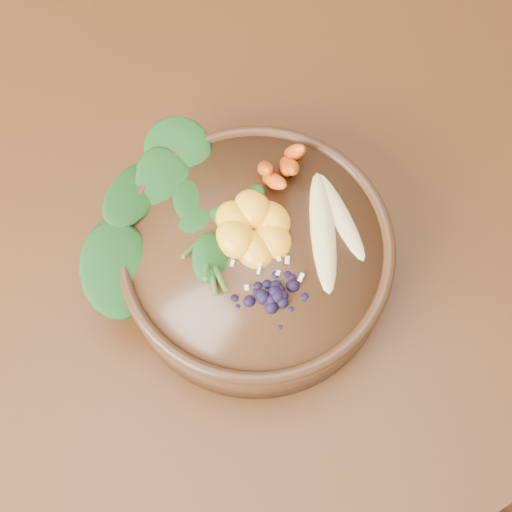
{
  "coord_description": "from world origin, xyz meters",
  "views": [
    {
      "loc": [
        -0.22,
        -0.36,
        1.48
      ],
      "look_at": [
        -0.08,
        -0.12,
        0.8
      ],
      "focal_mm": 50.0,
      "sensor_mm": 36.0,
      "label": 1
    }
  ],
  "objects_px": {
    "dining_table": "(262,195)",
    "carrot_cluster": "(286,152)",
    "mandarin_cluster": "(253,224)",
    "stoneware_bowl": "(256,260)",
    "kale_heap": "(199,196)",
    "blueberry_pile": "(274,291)",
    "banana_halves": "(333,218)"
  },
  "relations": [
    {
      "from": "dining_table",
      "to": "blueberry_pile",
      "type": "xyz_separation_m",
      "value": [
        -0.09,
        -0.17,
        0.19
      ]
    },
    {
      "from": "carrot_cluster",
      "to": "banana_halves",
      "type": "height_order",
      "value": "carrot_cluster"
    },
    {
      "from": "banana_halves",
      "to": "mandarin_cluster",
      "type": "height_order",
      "value": "mandarin_cluster"
    },
    {
      "from": "carrot_cluster",
      "to": "mandarin_cluster",
      "type": "bearing_deg",
      "value": -129.81
    },
    {
      "from": "stoneware_bowl",
      "to": "banana_halves",
      "type": "height_order",
      "value": "banana_halves"
    },
    {
      "from": "carrot_cluster",
      "to": "banana_halves",
      "type": "distance_m",
      "value": 0.08
    },
    {
      "from": "kale_heap",
      "to": "blueberry_pile",
      "type": "bearing_deg",
      "value": -84.32
    },
    {
      "from": "banana_halves",
      "to": "mandarin_cluster",
      "type": "distance_m",
      "value": 0.08
    },
    {
      "from": "dining_table",
      "to": "blueberry_pile",
      "type": "height_order",
      "value": "blueberry_pile"
    },
    {
      "from": "dining_table",
      "to": "banana_halves",
      "type": "xyz_separation_m",
      "value": [
        -0.0,
        -0.14,
        0.18
      ]
    },
    {
      "from": "stoneware_bowl",
      "to": "blueberry_pile",
      "type": "height_order",
      "value": "blueberry_pile"
    },
    {
      "from": "kale_heap",
      "to": "carrot_cluster",
      "type": "height_order",
      "value": "carrot_cluster"
    },
    {
      "from": "carrot_cluster",
      "to": "mandarin_cluster",
      "type": "distance_m",
      "value": 0.08
    },
    {
      "from": "blueberry_pile",
      "to": "stoneware_bowl",
      "type": "bearing_deg",
      "value": 76.74
    },
    {
      "from": "stoneware_bowl",
      "to": "banana_halves",
      "type": "distance_m",
      "value": 0.09
    },
    {
      "from": "kale_heap",
      "to": "mandarin_cluster",
      "type": "distance_m",
      "value": 0.06
    },
    {
      "from": "stoneware_bowl",
      "to": "kale_heap",
      "type": "bearing_deg",
      "value": 110.75
    },
    {
      "from": "blueberry_pile",
      "to": "kale_heap",
      "type": "bearing_deg",
      "value": 95.68
    },
    {
      "from": "dining_table",
      "to": "blueberry_pile",
      "type": "bearing_deg",
      "value": -118.05
    },
    {
      "from": "dining_table",
      "to": "carrot_cluster",
      "type": "height_order",
      "value": "carrot_cluster"
    },
    {
      "from": "kale_heap",
      "to": "banana_halves",
      "type": "distance_m",
      "value": 0.13
    },
    {
      "from": "carrot_cluster",
      "to": "mandarin_cluster",
      "type": "xyz_separation_m",
      "value": [
        -0.06,
        -0.04,
        -0.02
      ]
    },
    {
      "from": "stoneware_bowl",
      "to": "banana_halves",
      "type": "bearing_deg",
      "value": -13.38
    },
    {
      "from": "dining_table",
      "to": "kale_heap",
      "type": "xyz_separation_m",
      "value": [
        -0.11,
        -0.05,
        0.19
      ]
    },
    {
      "from": "dining_table",
      "to": "carrot_cluster",
      "type": "xyz_separation_m",
      "value": [
        -0.01,
        -0.06,
        0.21
      ]
    },
    {
      "from": "mandarin_cluster",
      "to": "dining_table",
      "type": "bearing_deg",
      "value": 54.43
    },
    {
      "from": "kale_heap",
      "to": "carrot_cluster",
      "type": "bearing_deg",
      "value": -5.61
    },
    {
      "from": "carrot_cluster",
      "to": "blueberry_pile",
      "type": "relative_size",
      "value": 0.6
    },
    {
      "from": "stoneware_bowl",
      "to": "kale_heap",
      "type": "xyz_separation_m",
      "value": [
        -0.03,
        0.07,
        0.06
      ]
    },
    {
      "from": "stoneware_bowl",
      "to": "banana_halves",
      "type": "relative_size",
      "value": 1.88
    },
    {
      "from": "blueberry_pile",
      "to": "carrot_cluster",
      "type": "bearing_deg",
      "value": 54.33
    },
    {
      "from": "kale_heap",
      "to": "stoneware_bowl",
      "type": "bearing_deg",
      "value": -69.25
    }
  ]
}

